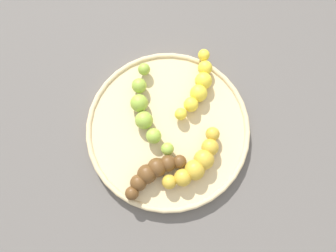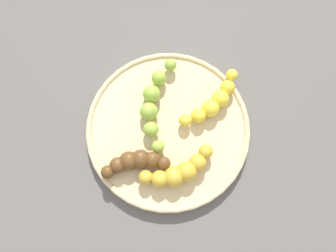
{
  "view_description": "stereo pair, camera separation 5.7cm",
  "coord_description": "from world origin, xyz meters",
  "px_view_note": "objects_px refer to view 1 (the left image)",
  "views": [
    {
      "loc": [
        -0.02,
        -0.13,
        0.59
      ],
      "look_at": [
        0.0,
        0.0,
        0.04
      ],
      "focal_mm": 35.22,
      "sensor_mm": 36.0,
      "label": 1
    },
    {
      "loc": [
        0.04,
        -0.13,
        0.59
      ],
      "look_at": [
        0.0,
        0.0,
        0.04
      ],
      "focal_mm": 35.22,
      "sensor_mm": 36.0,
      "label": 2
    }
  ],
  "objects_px": {
    "banana_overripe": "(153,173)",
    "banana_yellow": "(199,86)",
    "fruit_bowl": "(168,129)",
    "banana_green": "(145,111)",
    "banana_spotted": "(197,163)"
  },
  "relations": [
    {
      "from": "fruit_bowl",
      "to": "banana_spotted",
      "type": "xyz_separation_m",
      "value": [
        0.04,
        -0.07,
        0.02
      ]
    },
    {
      "from": "banana_yellow",
      "to": "banana_overripe",
      "type": "distance_m",
      "value": 0.17
    },
    {
      "from": "banana_green",
      "to": "banana_yellow",
      "type": "bearing_deg",
      "value": -170.41
    },
    {
      "from": "banana_yellow",
      "to": "banana_spotted",
      "type": "bearing_deg",
      "value": -71.44
    },
    {
      "from": "banana_green",
      "to": "banana_overripe",
      "type": "bearing_deg",
      "value": 81.41
    },
    {
      "from": "fruit_bowl",
      "to": "banana_yellow",
      "type": "xyz_separation_m",
      "value": [
        0.06,
        0.07,
        0.02
      ]
    },
    {
      "from": "banana_overripe",
      "to": "banana_yellow",
      "type": "bearing_deg",
      "value": -60.75
    },
    {
      "from": "banana_yellow",
      "to": "banana_overripe",
      "type": "bearing_deg",
      "value": -96.35
    },
    {
      "from": "banana_spotted",
      "to": "banana_green",
      "type": "bearing_deg",
      "value": 176.44
    },
    {
      "from": "fruit_bowl",
      "to": "banana_spotted",
      "type": "bearing_deg",
      "value": -60.45
    },
    {
      "from": "banana_yellow",
      "to": "banana_green",
      "type": "xyz_separation_m",
      "value": [
        -0.1,
        -0.03,
        0.0
      ]
    },
    {
      "from": "banana_green",
      "to": "banana_overripe",
      "type": "relative_size",
      "value": 1.58
    },
    {
      "from": "fruit_bowl",
      "to": "banana_green",
      "type": "bearing_deg",
      "value": 136.08
    },
    {
      "from": "banana_spotted",
      "to": "banana_green",
      "type": "relative_size",
      "value": 0.64
    },
    {
      "from": "banana_yellow",
      "to": "banana_overripe",
      "type": "height_order",
      "value": "banana_overripe"
    }
  ]
}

